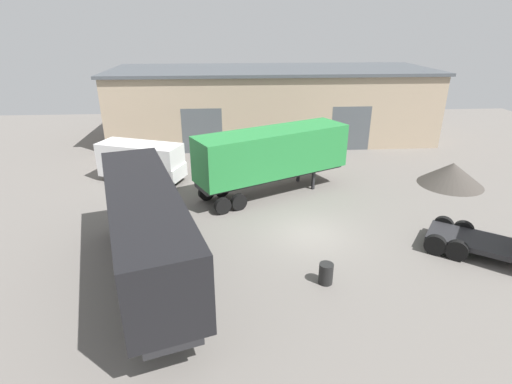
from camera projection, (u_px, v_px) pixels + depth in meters
The scene contains 7 objects.
ground_plane at pixel (309, 234), 19.98m from camera, with size 60.00×60.00×0.00m, color slate.
warehouse_building at pixel (271, 103), 35.93m from camera, with size 27.90×9.83×6.12m.
container_trailer_green at pixel (272, 154), 23.80m from camera, with size 9.62×6.50×3.97m.
container_trailer_white at pixel (145, 224), 15.39m from camera, with size 5.59×10.98×4.04m.
delivery_van_white at pixel (143, 161), 26.21m from camera, with size 5.91×3.86×2.54m.
gravel_pile at pixel (452, 174), 25.80m from camera, with size 4.09×4.09×1.48m.
oil_drum at pixel (326, 273), 16.05m from camera, with size 0.58×0.58×0.88m.
Camera 1 is at (-3.88, -17.35, 9.72)m, focal length 28.00 mm.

